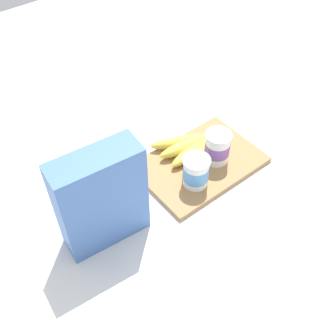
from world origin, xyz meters
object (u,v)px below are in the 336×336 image
at_px(banana_bunch, 191,148).
at_px(yogurt_cup_front, 217,147).
at_px(cutting_board, 200,163).
at_px(cereal_box, 101,199).
at_px(yogurt_cup_back, 196,172).

bearing_deg(banana_bunch, yogurt_cup_front, 121.72).
bearing_deg(cutting_board, cereal_box, 5.17).
relative_size(yogurt_cup_front, yogurt_cup_back, 1.08).
bearing_deg(cutting_board, yogurt_cup_back, 38.96).
bearing_deg(banana_bunch, cereal_box, 12.42).
bearing_deg(yogurt_cup_front, yogurt_cup_back, 15.76).
bearing_deg(cereal_box, yogurt_cup_back, -178.66).
xyz_separation_m(yogurt_cup_front, yogurt_cup_back, (0.10, 0.03, -0.00)).
distance_m(yogurt_cup_front, yogurt_cup_back, 0.11).
relative_size(cereal_box, yogurt_cup_front, 2.81).
xyz_separation_m(cutting_board, yogurt_cup_front, (-0.04, 0.02, 0.05)).
bearing_deg(yogurt_cup_back, cutting_board, -141.04).
height_order(cutting_board, cereal_box, cereal_box).
height_order(cereal_box, banana_bunch, cereal_box).
bearing_deg(yogurt_cup_front, banana_bunch, -58.28).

